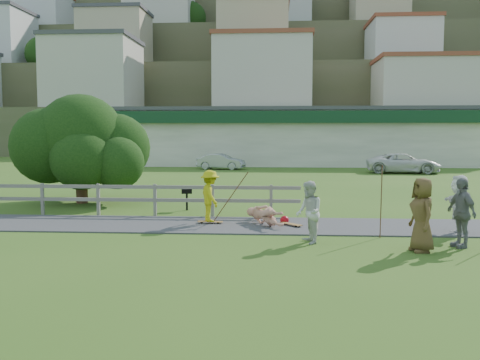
% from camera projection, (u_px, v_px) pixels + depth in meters
% --- Properties ---
extents(ground, '(260.00, 260.00, 0.00)m').
position_uv_depth(ground, '(199.00, 234.00, 15.05)').
color(ground, '#375F1B').
rests_on(ground, ground).
extents(path, '(34.00, 3.00, 0.04)m').
position_uv_depth(path, '(206.00, 225.00, 16.54)').
color(path, '#37373A').
rests_on(path, ground).
extents(fence, '(15.05, 0.10, 1.10)m').
position_uv_depth(fence, '(81.00, 194.00, 18.58)').
color(fence, slate).
rests_on(fence, ground).
extents(strip_mall, '(32.50, 10.75, 5.10)m').
position_uv_depth(strip_mall, '(297.00, 136.00, 49.28)').
color(strip_mall, '#B9B3A2').
rests_on(strip_mall, ground).
extents(hillside, '(220.00, 67.00, 47.50)m').
position_uv_depth(hillside, '(266.00, 74.00, 104.54)').
color(hillside, '#505733').
rests_on(hillside, ground).
extents(skater_rider, '(0.97, 1.19, 1.60)m').
position_uv_depth(skater_rider, '(210.00, 199.00, 16.62)').
color(skater_rider, gold).
rests_on(skater_rider, ground).
extents(skater_fallen, '(1.77, 1.30, 0.66)m').
position_uv_depth(skater_fallen, '(265.00, 215.00, 16.38)').
color(skater_fallen, tan).
rests_on(skater_fallen, ground).
extents(spectator_a, '(0.77, 0.90, 1.62)m').
position_uv_depth(spectator_a, '(309.00, 212.00, 13.77)').
color(spectator_a, silver).
rests_on(spectator_a, ground).
extents(spectator_b, '(0.72, 1.10, 1.74)m').
position_uv_depth(spectator_b, '(461.00, 213.00, 13.30)').
color(spectator_b, slate).
rests_on(spectator_b, ground).
extents(spectator_c, '(0.71, 0.96, 1.79)m').
position_uv_depth(spectator_c, '(422.00, 215.00, 12.79)').
color(spectator_c, brown).
rests_on(spectator_c, ground).
extents(spectator_d, '(0.63, 1.60, 1.69)m').
position_uv_depth(spectator_d, '(459.00, 205.00, 15.01)').
color(spectator_d, white).
rests_on(spectator_d, ground).
extents(car_silver, '(3.94, 2.06, 1.24)m').
position_uv_depth(car_silver, '(221.00, 162.00, 42.16)').
color(car_silver, '#A2A3AA').
rests_on(car_silver, ground).
extents(car_white, '(5.36, 2.88, 1.43)m').
position_uv_depth(car_white, '(403.00, 163.00, 38.11)').
color(car_white, silver).
rests_on(car_white, ground).
extents(tree, '(5.80, 5.80, 3.90)m').
position_uv_depth(tree, '(81.00, 155.00, 21.70)').
color(tree, black).
rests_on(tree, ground).
extents(bbq, '(0.43, 0.35, 0.83)m').
position_uv_depth(bbq, '(187.00, 199.00, 19.74)').
color(bbq, black).
rests_on(bbq, ground).
extents(longboard_rider, '(0.81, 0.25, 0.09)m').
position_uv_depth(longboard_rider, '(210.00, 223.00, 16.69)').
color(longboard_rider, olive).
rests_on(longboard_rider, ground).
extents(longboard_fallen, '(0.70, 0.73, 0.09)m').
position_uv_depth(longboard_fallen, '(291.00, 225.00, 16.25)').
color(longboard_fallen, olive).
rests_on(longboard_fallen, ground).
extents(helmet, '(0.27, 0.27, 0.27)m').
position_uv_depth(helmet, '(285.00, 220.00, 16.70)').
color(helmet, '#A80914').
rests_on(helmet, ground).
extents(pole_rider, '(0.03, 0.03, 1.98)m').
position_uv_depth(pole_rider, '(230.00, 192.00, 16.96)').
color(pole_rider, brown).
rests_on(pole_rider, ground).
extents(pole_spec_left, '(0.03, 0.03, 1.99)m').
position_uv_depth(pole_spec_left, '(381.00, 202.00, 14.48)').
color(pole_spec_left, brown).
rests_on(pole_spec_left, ground).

